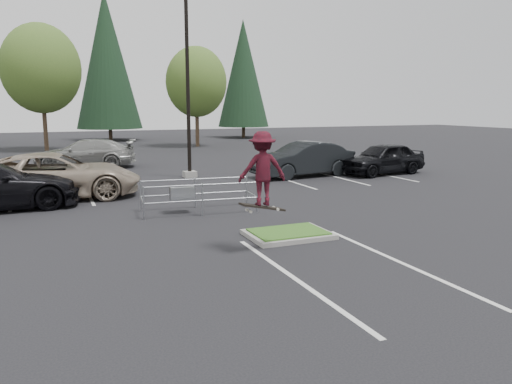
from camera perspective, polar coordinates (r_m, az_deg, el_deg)
name	(u,v)px	position (r m, az deg, el deg)	size (l,w,h in m)	color
ground	(288,237)	(13.61, 3.71, -5.10)	(120.00, 120.00, 0.00)	black
grass_median	(288,234)	(13.59, 3.71, -4.78)	(2.20, 1.60, 0.16)	gray
stall_lines	(184,201)	(18.69, -8.27, -1.04)	(22.62, 17.60, 0.01)	silver
light_pole	(188,83)	(24.63, -7.81, 12.24)	(0.70, 0.60, 10.12)	gray
decid_b	(41,71)	(42.38, -23.35, 12.54)	(5.89, 5.89, 9.64)	#38281C
decid_c	(196,84)	(43.30, -6.86, 12.14)	(5.12, 5.12, 8.38)	#38281C
conif_b	(107,60)	(52.78, -16.68, 14.22)	(6.38, 6.38, 14.50)	#38281C
conif_c	(243,74)	(55.08, -1.47, 13.38)	(5.50, 5.50, 12.50)	#38281C
cart_corral	(186,193)	(16.58, -8.02, -0.10)	(3.85, 1.69, 1.06)	gray
skateboarder	(262,169)	(11.83, 0.74, 2.64)	(1.22, 0.81, 1.95)	black
car_l_tan	(56,176)	(20.45, -21.93, 1.75)	(2.90, 6.28, 1.75)	gray
car_r_charc	(303,159)	(24.97, 5.43, 3.75)	(1.82, 5.21, 1.72)	black
car_r_black	(383,159)	(26.49, 14.33, 3.73)	(1.91, 4.74, 1.62)	black
car_far_silver	(87,153)	(29.96, -18.79, 4.19)	(2.26, 5.56, 1.61)	gray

